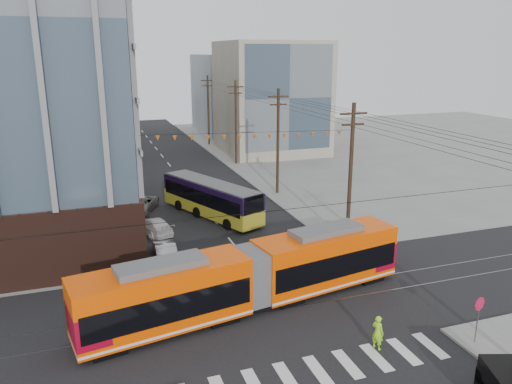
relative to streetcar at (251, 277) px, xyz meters
The scene contains 14 objects.
ground 4.71m from the streetcar, 64.45° to the right, with size 160.00×160.00×0.00m, color slate.
bg_bldg_nw_near 50.95m from the streetcar, 107.47° to the left, with size 18.00×16.00×18.00m, color #8C99A5.
bg_bldg_ne_near 47.99m from the streetcar, 67.98° to the left, with size 14.00×14.00×16.00m, color gray.
bg_bldg_nw_far 69.68m from the streetcar, 100.11° to the left, with size 16.00×18.00×20.00m, color gray.
bg_bldg_ne_far 67.33m from the streetcar, 72.80° to the left, with size 16.00×16.00×14.00m, color #8C99A5.
utility_pole_far 53.27m from the streetcar, 78.77° to the left, with size 0.30×0.30×11.00m, color black.
streetcar is the anchor object (origin of this frame).
city_bus 17.38m from the streetcar, 83.62° to the left, with size 2.55×11.75×3.33m, color black, non-canonical shape.
parked_car_silver 9.51m from the streetcar, 113.07° to the left, with size 1.47×4.22×1.39m, color #9E9E9E.
parked_car_white 14.79m from the streetcar, 104.28° to the left, with size 1.87×4.59×1.33m, color silver.
parked_car_grey 21.35m from the streetcar, 100.60° to the left, with size 2.44×5.29×1.47m, color #5D5D5D.
pedestrian 7.81m from the streetcar, 52.65° to the right, with size 0.67×0.44×1.84m, color #A0F71F.
stop_sign 12.26m from the streetcar, 37.79° to the right, with size 0.76×0.76×2.52m, color #C2113B, non-canonical shape.
jersey_barrier 13.68m from the streetcar, 41.67° to the left, with size 0.81×3.60×0.72m, color gray.
Camera 1 is at (-10.26, -21.36, 14.63)m, focal length 35.00 mm.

